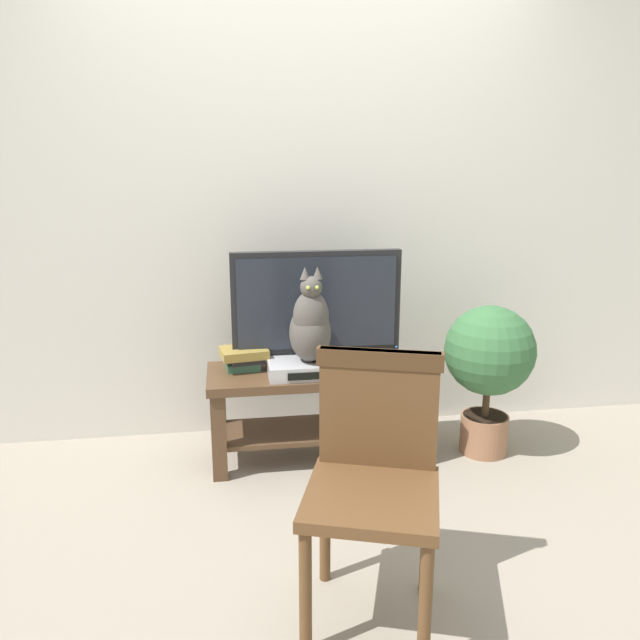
% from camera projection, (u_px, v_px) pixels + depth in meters
% --- Properties ---
extents(ground_plane, '(12.00, 12.00, 0.00)m').
position_uv_depth(ground_plane, '(333.00, 515.00, 2.72)').
color(ground_plane, gray).
extents(back_wall, '(7.00, 0.12, 2.80)m').
position_uv_depth(back_wall, '(302.00, 178.00, 3.35)').
color(back_wall, silver).
rests_on(back_wall, ground).
extents(tv_stand, '(1.11, 0.42, 0.48)m').
position_uv_depth(tv_stand, '(319.00, 396.00, 3.17)').
color(tv_stand, '#513823').
rests_on(tv_stand, ground).
extents(tv, '(0.85, 0.20, 0.59)m').
position_uv_depth(tv, '(317.00, 307.00, 3.12)').
color(tv, black).
rests_on(tv, tv_stand).
extents(media_box, '(0.41, 0.25, 0.07)m').
position_uv_depth(media_box, '(310.00, 367.00, 3.05)').
color(media_box, '#BCBCC1').
rests_on(media_box, tv_stand).
extents(cat, '(0.20, 0.31, 0.47)m').
position_uv_depth(cat, '(311.00, 326.00, 2.99)').
color(cat, '#514C47').
rests_on(cat, media_box).
extents(wooden_chair, '(0.53, 0.54, 0.89)m').
position_uv_depth(wooden_chair, '(374.00, 467.00, 2.05)').
color(wooden_chair, brown).
rests_on(wooden_chair, ground).
extents(book_stack, '(0.25, 0.21, 0.11)m').
position_uv_depth(book_stack, '(244.00, 357.00, 3.12)').
color(book_stack, '#38664C').
rests_on(book_stack, tv_stand).
extents(potted_plant, '(0.46, 0.46, 0.79)m').
position_uv_depth(potted_plant, '(489.00, 361.00, 3.18)').
color(potted_plant, '#9E6B4C').
rests_on(potted_plant, ground).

